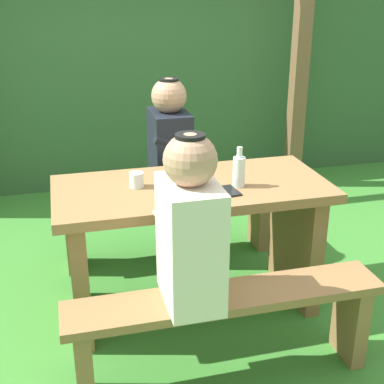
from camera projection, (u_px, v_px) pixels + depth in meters
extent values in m
plane|color=#39802E|center=(192.00, 305.00, 2.95)|extent=(12.00, 12.00, 0.00)
cube|color=#335A32|center=(126.00, 75.00, 4.77)|extent=(6.40, 0.88, 1.80)
cube|color=brown|center=(299.00, 74.00, 4.36)|extent=(0.12, 0.12, 1.94)
cube|color=olive|center=(192.00, 189.00, 2.69)|extent=(1.40, 0.64, 0.05)
cube|color=olive|center=(78.00, 266.00, 2.69)|extent=(0.08, 0.54, 0.68)
cube|color=olive|center=(295.00, 239.00, 2.97)|extent=(0.08, 0.54, 0.68)
cube|color=olive|center=(226.00, 298.00, 2.26)|extent=(1.40, 0.24, 0.04)
cube|color=olive|center=(84.00, 364.00, 2.20)|extent=(0.07, 0.22, 0.41)
cube|color=olive|center=(350.00, 320.00, 2.49)|extent=(0.07, 0.22, 0.41)
cube|color=olive|center=(169.00, 196.00, 3.33)|extent=(1.40, 0.24, 0.04)
cube|color=olive|center=(72.00, 238.00, 3.27)|extent=(0.07, 0.22, 0.41)
cube|color=olive|center=(259.00, 218.00, 3.56)|extent=(0.07, 0.22, 0.41)
cube|color=silver|center=(190.00, 244.00, 2.12)|extent=(0.22, 0.34, 0.52)
sphere|color=tan|center=(190.00, 160.00, 1.99)|extent=(0.21, 0.21, 0.21)
cylinder|color=black|center=(190.00, 137.00, 1.95)|extent=(0.12, 0.12, 0.02)
cylinder|color=silver|center=(182.00, 207.00, 2.20)|extent=(0.25, 0.07, 0.15)
cube|color=black|center=(170.00, 153.00, 3.23)|extent=(0.22, 0.34, 0.52)
sphere|color=tan|center=(169.00, 96.00, 3.10)|extent=(0.21, 0.21, 0.21)
cylinder|color=black|center=(169.00, 81.00, 3.06)|extent=(0.12, 0.12, 0.02)
cylinder|color=black|center=(175.00, 143.00, 3.06)|extent=(0.25, 0.07, 0.15)
cylinder|color=silver|center=(137.00, 180.00, 2.64)|extent=(0.07, 0.07, 0.08)
cylinder|color=silver|center=(239.00, 172.00, 2.63)|extent=(0.06, 0.06, 0.15)
cylinder|color=silver|center=(240.00, 152.00, 2.59)|extent=(0.03, 0.03, 0.05)
cube|color=black|center=(230.00, 191.00, 2.59)|extent=(0.09, 0.15, 0.01)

